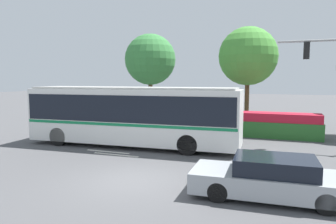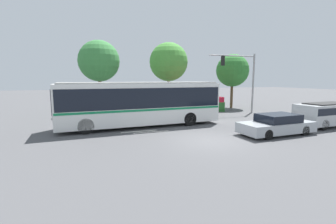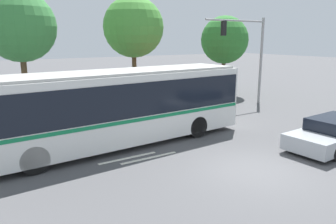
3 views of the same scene
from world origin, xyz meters
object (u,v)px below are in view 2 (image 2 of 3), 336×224
object	(u,v)px
city_bus	(141,101)
street_tree_left	(99,61)
sedan_foreground	(277,125)
street_tree_centre	(169,62)
street_tree_right	(232,71)
suv_left_lane	(327,113)
traffic_light_pole	(243,73)

from	to	relation	value
city_bus	street_tree_left	world-z (taller)	street_tree_left
sedan_foreground	street_tree_centre	bearing A→B (deg)	-83.37
street_tree_centre	street_tree_right	size ratio (longest dim) A/B	1.18
suv_left_lane	street_tree_left	xyz separation A→B (m)	(-15.14, 12.38, 4.16)
city_bus	street_tree_right	distance (m)	14.82
suv_left_lane	street_tree_right	world-z (taller)	street_tree_right
sedan_foreground	street_tree_centre	distance (m)	14.84
city_bus	street_tree_right	bearing A→B (deg)	-152.40
city_bus	sedan_foreground	size ratio (longest dim) A/B	2.40
city_bus	sedan_foreground	xyz separation A→B (m)	(7.38, -5.25, -1.21)
street_tree_centre	traffic_light_pole	bearing A→B (deg)	-41.93
city_bus	street_tree_right	size ratio (longest dim) A/B	1.85
sedan_foreground	traffic_light_pole	distance (m)	9.88
sedan_foreground	street_tree_right	bearing A→B (deg)	-115.04
traffic_light_pole	street_tree_left	xyz separation A→B (m)	(-13.45, 4.69, 1.19)
city_bus	street_tree_left	size ratio (longest dim) A/B	1.62
traffic_light_pole	suv_left_lane	bearing A→B (deg)	102.41
suv_left_lane	traffic_light_pole	bearing A→B (deg)	-80.84
street_tree_centre	street_tree_right	xyz separation A→B (m)	(7.49, -1.22, -0.89)
city_bus	street_tree_centre	bearing A→B (deg)	-123.37
street_tree_centre	street_tree_right	bearing A→B (deg)	-9.26
street_tree_left	street_tree_centre	size ratio (longest dim) A/B	0.97
sedan_foreground	street_tree_left	world-z (taller)	street_tree_left
sedan_foreground	street_tree_left	distance (m)	17.09
street_tree_centre	street_tree_right	distance (m)	7.64
street_tree_right	traffic_light_pole	bearing A→B (deg)	-110.38
suv_left_lane	street_tree_right	size ratio (longest dim) A/B	0.78
city_bus	traffic_light_pole	size ratio (longest dim) A/B	1.98
city_bus	traffic_light_pole	xyz separation A→B (m)	(11.02, 3.30, 2.14)
city_bus	traffic_light_pole	world-z (taller)	traffic_light_pole
traffic_light_pole	street_tree_right	world-z (taller)	street_tree_right
traffic_light_pole	street_tree_right	bearing A→B (deg)	-110.38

